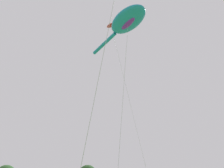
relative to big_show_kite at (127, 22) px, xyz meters
name	(u,v)px	position (x,y,z in m)	size (l,w,h in m)	color
big_show_kite	(127,22)	(0.00, 0.00, 0.00)	(3.46, 9.64, 19.40)	#1E8CBF
small_kite_streamer_purple	(111,27)	(0.24, 3.35, 1.98)	(2.72, 4.01, 21.20)	red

